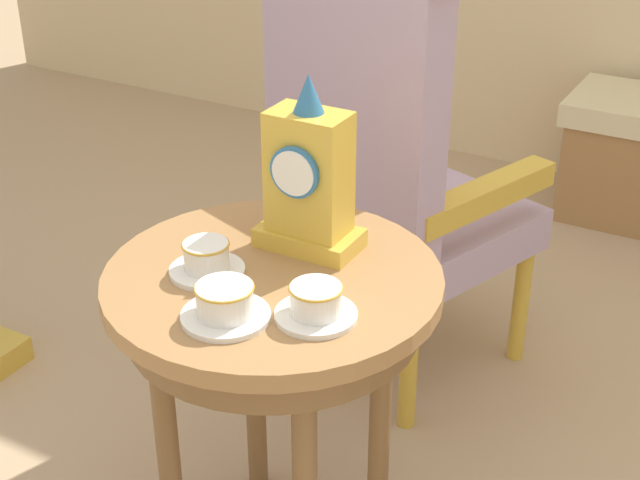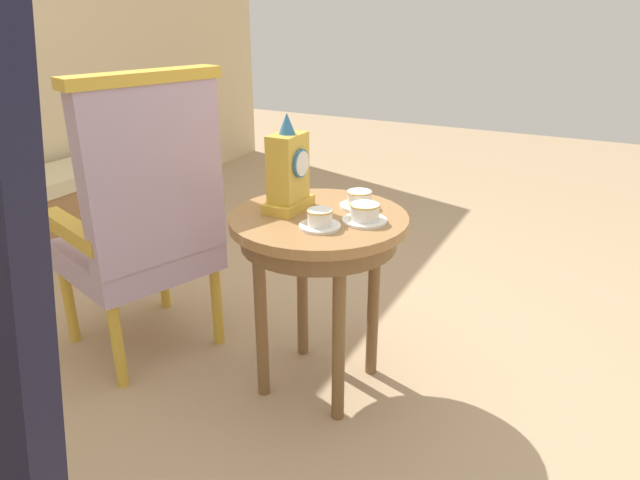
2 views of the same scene
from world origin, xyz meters
TOP-DOWN VIEW (x-y plane):
  - ground_plane at (0.00, 0.00)m, footprint 10.00×10.00m
  - side_table at (-0.02, -0.05)m, footprint 0.61×0.61m
  - teacup_left at (-0.13, -0.10)m, footprint 0.14×0.14m
  - teacup_right at (-0.01, -0.21)m, footprint 0.15×0.15m
  - teacup_center at (0.11, -0.13)m, footprint 0.14×0.14m
  - mantel_clock at (-0.02, 0.07)m, footprint 0.19×0.11m
  - armchair at (-0.13, 0.65)m, footprint 0.68×0.68m
  - window_bench at (0.58, 1.95)m, footprint 1.17×0.40m

SIDE VIEW (x-z plane):
  - ground_plane at x=0.00m, z-range 0.00..0.00m
  - window_bench at x=0.58m, z-range 0.00..0.44m
  - side_table at x=-0.02m, z-range 0.25..0.93m
  - armchair at x=-0.13m, z-range 0.02..1.16m
  - teacup_center at x=0.11m, z-range 0.68..0.74m
  - teacup_left at x=-0.13m, z-range 0.68..0.74m
  - teacup_right at x=-0.01m, z-range 0.68..0.74m
  - mantel_clock at x=-0.02m, z-range 0.65..0.98m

